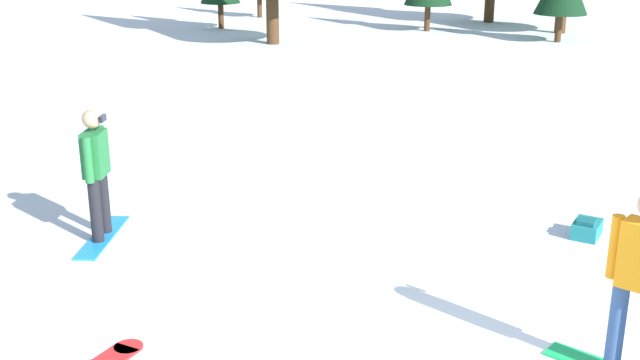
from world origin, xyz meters
name	(u,v)px	position (x,y,z in m)	size (l,w,h in m)	color
snowboarder_midground	(97,172)	(-3.68, 3.04, 0.90)	(0.33, 1.47, 1.70)	#1E8CD8
backpack_teal	(587,228)	(2.58, 3.19, 0.12)	(0.50, 0.55, 0.27)	#1E7A7F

